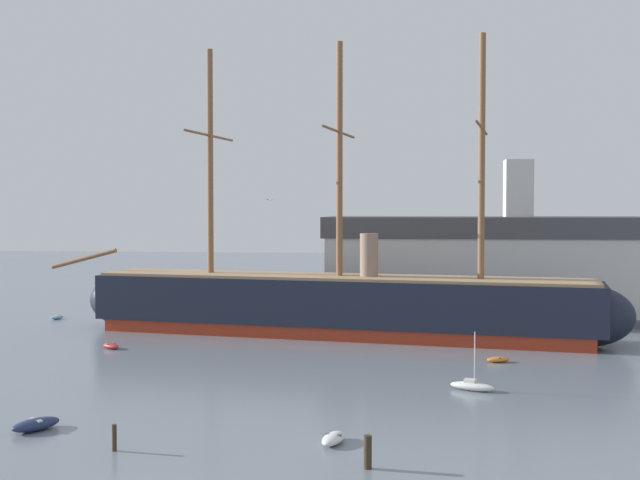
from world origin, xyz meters
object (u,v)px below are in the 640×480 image
object	(u,v)px
dinghy_foreground_right	(333,438)
dockside_warehouse_right	(521,267)
dinghy_alongside_stern	(498,359)
dinghy_foreground_left	(36,424)
dinghy_far_left	(57,317)
dinghy_alongside_bow	(111,346)
tall_ship	(339,304)
seagull_in_flight	(270,200)
mooring_piling_left_pair	(368,452)
sailboat_mid_right	(472,386)
mooring_piling_nearest	(114,438)

from	to	relation	value
dinghy_foreground_right	dockside_warehouse_right	xyz separation A→B (m)	(17.41, 54.06, 5.68)
dinghy_alongside_stern	dinghy_foreground_left	bearing A→B (deg)	-140.43
dinghy_far_left	dinghy_alongside_bow	bearing A→B (deg)	-53.41
dinghy_foreground_right	dinghy_alongside_bow	distance (m)	35.77
tall_ship	dinghy_foreground_right	size ratio (longest dim) A/B	23.63
dinghy_alongside_stern	dockside_warehouse_right	xyz separation A→B (m)	(5.87, 29.48, 5.73)
seagull_in_flight	mooring_piling_left_pair	bearing A→B (deg)	-68.83
dinghy_alongside_stern	mooring_piling_left_pair	size ratio (longest dim) A/B	1.30
sailboat_mid_right	dinghy_far_left	size ratio (longest dim) A/B	2.16
dinghy_foreground_left	sailboat_mid_right	world-z (taller)	sailboat_mid_right
dinghy_foreground_left	mooring_piling_nearest	bearing A→B (deg)	-28.74
dockside_warehouse_right	dinghy_far_left	bearing A→B (deg)	-171.17
dinghy_foreground_left	sailboat_mid_right	size ratio (longest dim) A/B	0.76
dinghy_foreground_left	dinghy_foreground_right	xyz separation A→B (m)	(17.40, -0.66, -0.06)
tall_ship	dinghy_foreground_left	xyz separation A→B (m)	(-14.48, -36.42, -2.87)
sailboat_mid_right	seagull_in_flight	distance (m)	21.00
tall_ship	dinghy_alongside_stern	size ratio (longest dim) A/B	28.36
tall_ship	mooring_piling_left_pair	bearing A→B (deg)	-83.06
mooring_piling_nearest	dockside_warehouse_right	bearing A→B (deg)	63.04
dinghy_alongside_bow	dinghy_alongside_stern	bearing A→B (deg)	-4.43
dockside_warehouse_right	mooring_piling_left_pair	bearing A→B (deg)	-104.79
dinghy_far_left	sailboat_mid_right	bearing A→B (deg)	-35.11
mooring_piling_nearest	seagull_in_flight	size ratio (longest dim) A/B	1.18
tall_ship	dockside_warehouse_right	world-z (taller)	tall_ship
dinghy_alongside_bow	dinghy_alongside_stern	distance (m)	34.80
tall_ship	dockside_warehouse_right	bearing A→B (deg)	39.87
mooring_piling_nearest	seagull_in_flight	distance (m)	25.63
dockside_warehouse_right	seagull_in_flight	world-z (taller)	dockside_warehouse_right
dinghy_foreground_right	sailboat_mid_right	xyz separation A→B (m)	(8.56, 13.75, 0.06)
dinghy_alongside_bow	dockside_warehouse_right	size ratio (longest dim) A/B	0.05
seagull_in_flight	dockside_warehouse_right	bearing A→B (deg)	55.27
dinghy_foreground_left	dinghy_alongside_stern	world-z (taller)	dinghy_foreground_left
dinghy_alongside_bow	dinghy_far_left	size ratio (longest dim) A/B	1.19
dinghy_alongside_bow	mooring_piling_left_pair	bearing A→B (deg)	-51.08
tall_ship	dinghy_far_left	world-z (taller)	tall_ship
dinghy_alongside_stern	mooring_piling_nearest	xyz separation A→B (m)	(-22.96, -27.20, 0.47)
dockside_warehouse_right	dinghy_alongside_bow	bearing A→B (deg)	-146.55
mooring_piling_nearest	dinghy_foreground_right	bearing A→B (deg)	12.93
dinghy_foreground_right	dinghy_far_left	world-z (taller)	dinghy_foreground_right
dinghy_foreground_right	seagull_in_flight	size ratio (longest dim) A/B	2.16
dinghy_foreground_left	dockside_warehouse_right	size ratio (longest dim) A/B	0.06
dinghy_foreground_left	sailboat_mid_right	distance (m)	29.07
sailboat_mid_right	dinghy_alongside_bow	size ratio (longest dim) A/B	1.82
sailboat_mid_right	dinghy_foreground_left	bearing A→B (deg)	-153.24
dinghy_foreground_right	dinghy_far_left	distance (m)	58.62
dinghy_foreground_left	dinghy_foreground_right	bearing A→B (deg)	-2.17
dinghy_foreground_right	dockside_warehouse_right	distance (m)	57.08
seagull_in_flight	dinghy_alongside_bow	bearing A→B (deg)	153.31
seagull_in_flight	dinghy_foreground_left	bearing A→B (deg)	-119.83
tall_ship	mooring_piling_nearest	distance (m)	40.68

